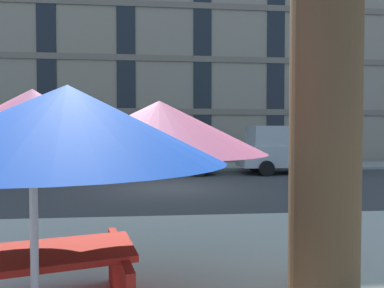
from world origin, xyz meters
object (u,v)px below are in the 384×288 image
at_px(pickup_red, 39,153).
at_px(street_tree_left, 25,117).
at_px(sedan_green, 166,154).
at_px(patio_umbrella, 33,126).
at_px(picnic_table, 33,283).
at_px(pickup_silver, 288,151).

height_order(pickup_red, street_tree_left, street_tree_left).
xyz_separation_m(sedan_green, street_tree_left, (-7.26, 2.95, 1.79)).
bearing_deg(patio_umbrella, street_tree_left, 111.17).
distance_m(pickup_red, picnic_table, 12.86).
xyz_separation_m(pickup_red, sedan_green, (5.54, -0.00, -0.08)).
bearing_deg(pickup_silver, sedan_green, -180.00).
bearing_deg(picnic_table, pickup_red, 108.76).
relative_size(street_tree_left, patio_umbrella, 1.07).
xyz_separation_m(pickup_silver, patio_umbrella, (-6.88, -12.70, 0.87)).
relative_size(pickup_silver, patio_umbrella, 1.44).
distance_m(sedan_green, picnic_table, 12.26).
height_order(pickup_red, picnic_table, pickup_red).
bearing_deg(pickup_silver, pickup_red, 180.00).
relative_size(street_tree_left, picnic_table, 1.80).
bearing_deg(pickup_red, patio_umbrella, -71.12).
xyz_separation_m(pickup_silver, picnic_table, (-7.10, -12.17, -0.54)).
distance_m(street_tree_left, patio_umbrella, 16.81).
bearing_deg(sedan_green, patio_umbrella, -95.39).
relative_size(pickup_red, pickup_silver, 1.00).
bearing_deg(street_tree_left, pickup_silver, -12.84).
bearing_deg(sedan_green, street_tree_left, 157.88).
distance_m(sedan_green, street_tree_left, 8.04).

